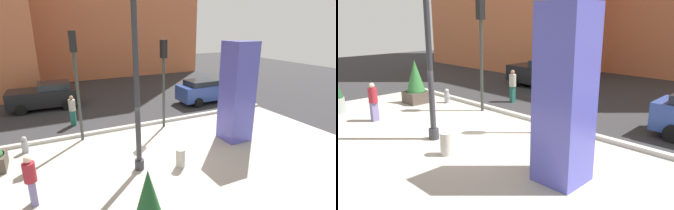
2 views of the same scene
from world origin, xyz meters
TOP-DOWN VIEW (x-y plane):
  - ground_plane at (0.00, 4.00)m, footprint 60.00×60.00m
  - plaza_pavement at (0.00, -2.00)m, footprint 18.00×10.00m
  - curb_strip at (0.00, 3.12)m, footprint 18.00×0.24m
  - lamp_post at (-0.97, -1.03)m, footprint 0.44×0.44m
  - art_pillar_blue at (4.11, -0.37)m, footprint 1.21×1.21m
  - fire_hydrant at (-4.96, 2.42)m, footprint 0.36×0.26m
  - concrete_bollard at (0.52, -1.57)m, footprint 0.36×0.36m
  - traffic_light_corner at (-2.53, 2.69)m, footprint 0.28×0.42m
  - traffic_light_far_side at (1.71, 2.51)m, footprint 0.28×0.42m
  - car_intersection at (-3.90, 8.84)m, footprint 4.38×2.20m
  - car_curb_west at (6.61, 5.54)m, footprint 4.62×2.04m
  - pedestrian_crossing at (-4.59, -1.57)m, footprint 0.40×0.40m
  - pedestrian_by_curb at (-2.67, 4.91)m, footprint 0.45×0.45m

SIDE VIEW (x-z plane):
  - ground_plane at x=0.00m, z-range 0.00..0.00m
  - plaza_pavement at x=0.00m, z-range -0.01..0.01m
  - curb_strip at x=0.00m, z-range 0.00..0.16m
  - fire_hydrant at x=-4.96m, z-range -0.01..0.74m
  - concrete_bollard at x=0.52m, z-range 0.00..0.75m
  - car_curb_west at x=6.61m, z-range 0.03..1.66m
  - car_intersection at x=-3.90m, z-range 0.01..1.73m
  - pedestrian_crossing at x=-4.59m, z-range 0.09..1.75m
  - pedestrian_by_curb at x=-2.67m, z-range 0.09..1.78m
  - art_pillar_blue at x=4.11m, z-range 0.00..4.64m
  - traffic_light_far_side at x=1.71m, z-range 0.80..5.41m
  - traffic_light_corner at x=-2.53m, z-range 0.85..5.93m
  - lamp_post at x=-0.97m, z-range -0.09..7.66m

